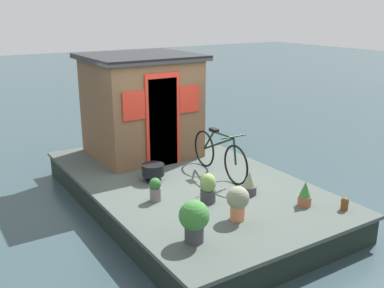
% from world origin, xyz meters
% --- Properties ---
extents(ground_plane, '(60.00, 60.00, 0.00)m').
position_xyz_m(ground_plane, '(0.00, 0.00, 0.00)').
color(ground_plane, '#2D4247').
extents(houseboat_deck, '(5.70, 3.39, 0.48)m').
position_xyz_m(houseboat_deck, '(0.00, 0.00, 0.24)').
color(houseboat_deck, '#424C47').
rests_on(houseboat_deck, ground_plane).
extents(houseboat_cabin, '(2.01, 2.17, 2.06)m').
position_xyz_m(houseboat_cabin, '(1.74, 0.00, 1.52)').
color(houseboat_cabin, brown).
rests_on(houseboat_cabin, houseboat_deck).
extents(bicycle, '(1.77, 0.50, 0.85)m').
position_xyz_m(bicycle, '(-0.15, -0.61, 0.88)').
color(bicycle, black).
rests_on(bicycle, houseboat_deck).
extents(potted_plant_basil, '(0.24, 0.24, 0.40)m').
position_xyz_m(potted_plant_basil, '(-1.16, -0.50, 0.67)').
color(potted_plant_basil, '#38383D').
rests_on(potted_plant_basil, houseboat_deck).
extents(potted_plant_fern, '(0.21, 0.21, 0.40)m').
position_xyz_m(potted_plant_fern, '(-1.96, -0.95, 0.67)').
color(potted_plant_fern, '#935138').
rests_on(potted_plant_fern, houseboat_deck).
extents(potted_plant_thyme, '(0.19, 0.19, 0.38)m').
position_xyz_m(potted_plant_thyme, '(-0.56, 0.91, 0.68)').
color(potted_plant_thyme, slate).
rests_on(potted_plant_thyme, houseboat_deck).
extents(potted_plant_succulent, '(0.40, 0.40, 0.57)m').
position_xyz_m(potted_plant_succulent, '(-1.98, 1.10, 0.81)').
color(potted_plant_succulent, '#38383D').
rests_on(potted_plant_succulent, houseboat_deck).
extents(potted_plant_ivy, '(0.33, 0.33, 0.51)m').
position_xyz_m(potted_plant_ivy, '(-1.78, 0.23, 0.78)').
color(potted_plant_ivy, '#C6754C').
rests_on(potted_plant_ivy, houseboat_deck).
extents(potted_plant_rosemary, '(0.25, 0.25, 0.48)m').
position_xyz_m(potted_plant_rosemary, '(-1.05, 0.24, 0.72)').
color(potted_plant_rosemary, '#38383D').
rests_on(potted_plant_rosemary, houseboat_deck).
extents(charcoal_grill, '(0.40, 0.40, 0.31)m').
position_xyz_m(charcoal_grill, '(0.22, 0.54, 0.68)').
color(charcoal_grill, black).
rests_on(charcoal_grill, houseboat_deck).
extents(mooring_bollard, '(0.12, 0.12, 0.20)m').
position_xyz_m(mooring_bollard, '(-2.39, -1.35, 0.59)').
color(mooring_bollard, brown).
rests_on(mooring_bollard, houseboat_deck).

